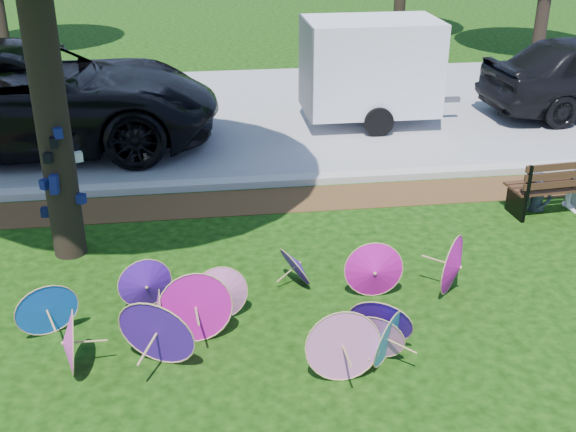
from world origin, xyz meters
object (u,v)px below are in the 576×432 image
(black_van, at_px, (26,97))
(park_bench, at_px, (563,183))
(person_left, at_px, (541,174))
(cargo_trailer, at_px, (371,66))
(parasol_pile, at_px, (259,308))

(black_van, distance_m, park_bench, 9.70)
(person_left, bearing_deg, park_bench, 3.73)
(black_van, height_order, cargo_trailer, cargo_trailer)
(person_left, bearing_deg, cargo_trailer, 120.32)
(black_van, relative_size, cargo_trailer, 2.69)
(park_bench, xyz_separation_m, person_left, (-0.35, 0.05, 0.16))
(parasol_pile, xyz_separation_m, black_van, (-3.71, 6.96, 0.63))
(parasol_pile, xyz_separation_m, person_left, (4.68, 2.85, 0.24))
(cargo_trailer, xyz_separation_m, person_left, (1.58, -4.72, -0.62))
(cargo_trailer, distance_m, park_bench, 5.21)
(parasol_pile, relative_size, person_left, 4.52)
(parasol_pile, distance_m, person_left, 5.49)
(parasol_pile, bearing_deg, park_bench, 29.10)
(black_van, distance_m, person_left, 9.35)
(park_bench, height_order, person_left, person_left)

